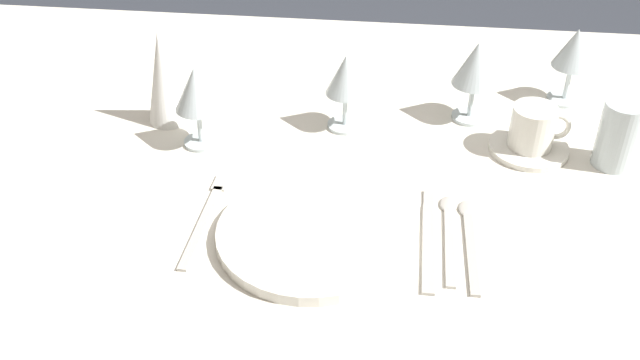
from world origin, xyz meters
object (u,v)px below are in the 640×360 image
object	(u,v)px
spoon_dessert	(470,233)
napkin_folded	(163,78)
dinner_plate	(311,234)
wine_glass_right	(574,51)
wine_glass_far	(476,66)
coffee_cup_left	(534,127)
wine_glass_left	(346,78)
wine_glass_centre	(196,92)
dinner_knife	(428,241)
drink_tumbler	(618,138)
spoon_soup	(449,228)
fork_outer	(206,215)

from	to	relation	value
spoon_dessert	napkin_folded	bearing A→B (deg)	153.52
dinner_plate	wine_glass_right	xyz separation A→B (m)	(0.43, 0.45, 0.09)
wine_glass_far	coffee_cup_left	bearing A→B (deg)	-44.06
wine_glass_right	wine_glass_far	xyz separation A→B (m)	(-0.18, -0.08, 0.00)
spoon_dessert	wine_glass_far	xyz separation A→B (m)	(0.01, 0.33, 0.10)
spoon_dessert	wine_glass_left	bearing A→B (deg)	126.98
wine_glass_far	napkin_folded	bearing A→B (deg)	-172.90
spoon_dessert	wine_glass_centre	distance (m)	0.50
dinner_knife	wine_glass_far	distance (m)	0.38
wine_glass_centre	napkin_folded	bearing A→B (deg)	138.68
wine_glass_left	wine_glass_far	world-z (taller)	wine_glass_far
spoon_dessert	drink_tumbler	distance (m)	0.33
wine_glass_far	drink_tumbler	world-z (taller)	wine_glass_far
napkin_folded	dinner_plate	bearing A→B (deg)	-45.25
spoon_dessert	wine_glass_right	size ratio (longest dim) A/B	1.43
dinner_plate	wine_glass_far	world-z (taller)	wine_glass_far
coffee_cup_left	spoon_soup	bearing A→B (deg)	-122.17
wine_glass_centre	wine_glass_far	distance (m)	0.49
coffee_cup_left	napkin_folded	world-z (taller)	napkin_folded
drink_tumbler	wine_glass_far	bearing A→B (deg)	152.30
coffee_cup_left	wine_glass_centre	xyz separation A→B (m)	(-0.56, -0.04, 0.06)
fork_outer	spoon_soup	bearing A→B (deg)	1.66
coffee_cup_left	wine_glass_right	size ratio (longest dim) A/B	0.69
coffee_cup_left	wine_glass_centre	distance (m)	0.57
drink_tumbler	wine_glass_left	bearing A→B (deg)	171.60
wine_glass_centre	dinner_plate	bearing A→B (deg)	-46.51
fork_outer	dinner_knife	bearing A→B (deg)	-3.83
spoon_dessert	napkin_folded	xyz separation A→B (m)	(-0.53, 0.26, 0.08)
spoon_soup	wine_glass_right	distance (m)	0.47
spoon_dessert	wine_glass_left	distance (m)	0.36
wine_glass_centre	wine_glass_left	xyz separation A→B (m)	(0.24, 0.08, -0.00)
wine_glass_right	wine_glass_left	bearing A→B (deg)	-161.32
dinner_knife	wine_glass_left	xyz separation A→B (m)	(-0.15, 0.30, 0.10)
spoon_soup	coffee_cup_left	world-z (taller)	coffee_cup_left
wine_glass_right	wine_glass_far	distance (m)	0.20
dinner_knife	wine_glass_right	bearing A→B (deg)	59.64
drink_tumbler	napkin_folded	distance (m)	0.78
dinner_plate	drink_tumbler	xyz separation A→B (m)	(0.48, 0.25, 0.04)
dinner_plate	spoon_dessert	size ratio (longest dim) A/B	1.33
dinner_plate	spoon_soup	xyz separation A→B (m)	(0.20, 0.05, -0.01)
dinner_knife	coffee_cup_left	xyz separation A→B (m)	(0.17, 0.26, 0.04)
dinner_plate	coffee_cup_left	bearing A→B (deg)	38.21
dinner_knife	wine_glass_centre	xyz separation A→B (m)	(-0.39, 0.22, 0.10)
spoon_soup	drink_tumbler	xyz separation A→B (m)	(0.27, 0.20, 0.05)
spoon_soup	napkin_folded	distance (m)	0.57
wine_glass_centre	wine_glass_far	xyz separation A→B (m)	(0.47, 0.14, 0.00)
fork_outer	dinner_knife	size ratio (longest dim) A/B	0.98
fork_outer	coffee_cup_left	world-z (taller)	coffee_cup_left
wine_glass_centre	drink_tumbler	size ratio (longest dim) A/B	1.27
wine_glass_centre	wine_glass_left	world-z (taller)	wine_glass_centre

